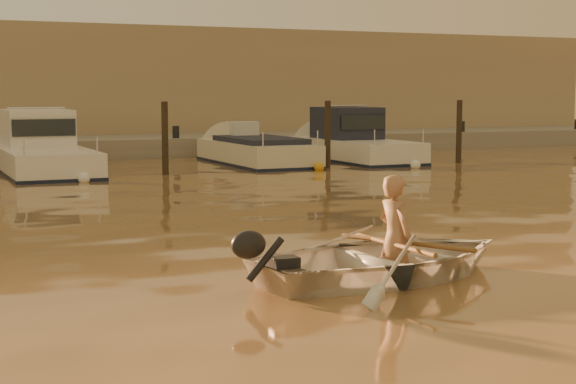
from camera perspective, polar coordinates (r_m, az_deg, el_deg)
name	(u,v)px	position (r m, az deg, el deg)	size (l,w,h in m)	color
ground_plane	(470,261)	(12.16, 11.68, -4.41)	(160.00, 160.00, 0.00)	olive
dinghy	(388,259)	(10.89, 6.50, -4.30)	(2.49, 3.49, 0.72)	silver
person	(395,238)	(10.90, 6.94, -2.99)	(0.57, 0.38, 1.57)	#A47352
outboard_motor	(283,268)	(10.05, -0.33, -4.94)	(0.90, 0.40, 0.70)	black
oar_port	(405,242)	(11.01, 7.55, -3.25)	(0.06, 0.06, 2.10)	brown
oar_starboard	(392,244)	(10.89, 6.72, -3.35)	(0.06, 0.06, 2.10)	brown
moored_boat_2	(41,150)	(26.00, -15.67, 2.64)	(2.26, 7.58, 1.75)	white
moored_boat_3	(257,157)	(27.78, -2.03, 2.29)	(2.15, 6.19, 0.95)	beige
moored_boat_4	(355,142)	(29.25, 4.34, 3.27)	(2.13, 6.61, 1.75)	silver
piling_2	(165,142)	(24.47, -7.95, 3.24)	(0.18, 0.18, 2.20)	#2D2319
piling_3	(328,138)	(26.31, 2.58, 3.52)	(0.18, 0.18, 2.20)	#2D2319
piling_4	(459,135)	(28.73, 10.99, 3.66)	(0.18, 0.18, 2.20)	#2D2319
fender_c	(84,178)	(22.75, -13.05, 0.86)	(0.30, 0.30, 0.30)	white
fender_d	(319,167)	(25.47, 2.02, 1.62)	(0.30, 0.30, 0.30)	orange
fender_e	(415,165)	(26.53, 8.24, 1.75)	(0.30, 0.30, 0.30)	silver
quay	(110,151)	(32.01, -11.46, 2.59)	(52.00, 4.00, 1.00)	gray
waterfront_building	(78,88)	(37.33, -13.42, 6.54)	(46.00, 7.00, 4.80)	#9E8466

